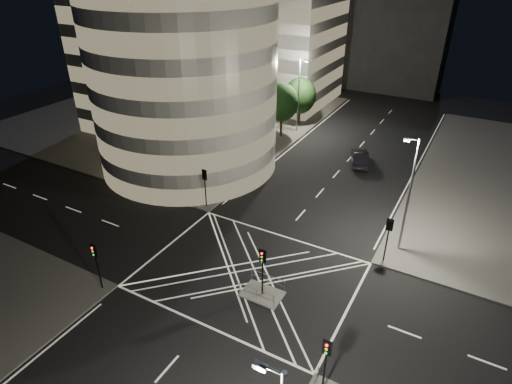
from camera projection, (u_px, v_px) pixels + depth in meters
The scene contains 22 objects.
ground at pixel (249, 275), 33.63m from camera, with size 120.00×120.00×0.00m, color black.
sidewalk_far_left at pixel (174, 115), 66.47m from camera, with size 42.00×42.00×0.15m, color #514E4B.
central_island at pixel (262, 294), 31.60m from camera, with size 3.00×2.00×0.15m, color slate.
office_tower_curved at pixel (175, 44), 50.51m from camera, with size 30.00×29.00×27.20m.
office_block_rear at pixel (260, 30), 69.50m from camera, with size 24.00×16.00×22.00m, color gray.
building_far_end at pixel (393, 38), 75.10m from camera, with size 18.00×8.00×18.00m, color black.
tree_a at pixel (203, 154), 42.72m from camera, with size 4.50×4.50×6.99m.
tree_b at pixel (234, 137), 47.40m from camera, with size 3.92×3.92×6.42m.
tree_c at pixel (260, 120), 51.92m from camera, with size 3.91×3.91×6.51m.
tree_d at pixel (282, 102), 56.25m from camera, with size 4.39×4.39×7.28m.
tree_e at pixel (300, 96), 61.15m from camera, with size 4.52×4.52×6.68m.
traffic_signal_fl at pixel (205, 181), 41.12m from camera, with size 0.55×0.22×4.00m.
traffic_signal_nl at pixel (96, 258), 30.76m from camera, with size 0.55×0.22×4.00m.
traffic_signal_fr at pixel (388, 232), 33.65m from camera, with size 0.55×0.22×4.00m.
traffic_signal_nr at pixel (326, 356), 23.29m from camera, with size 0.55×0.22×4.00m.
traffic_signal_island at pixel (263, 264), 30.21m from camera, with size 0.55×0.22×4.00m.
street_lamp_left_near at pixel (227, 137), 44.06m from camera, with size 1.25×0.25×10.00m.
street_lamp_left_far at pixel (299, 93), 57.77m from camera, with size 1.25×0.25×10.00m.
street_lamp_right_far at pixel (408, 193), 33.77m from camera, with size 1.25×0.25×10.00m.
railing_island_south at pixel (256, 295), 30.61m from camera, with size 2.80×0.06×1.10m, color slate.
railing_island_north at pixel (268, 280), 31.98m from camera, with size 2.80×0.06×1.10m, color slate.
sedan at pixel (360, 158), 50.70m from camera, with size 1.79×5.14×1.70m, color black.
Camera 1 is at (13.21, -22.57, 22.13)m, focal length 30.00 mm.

